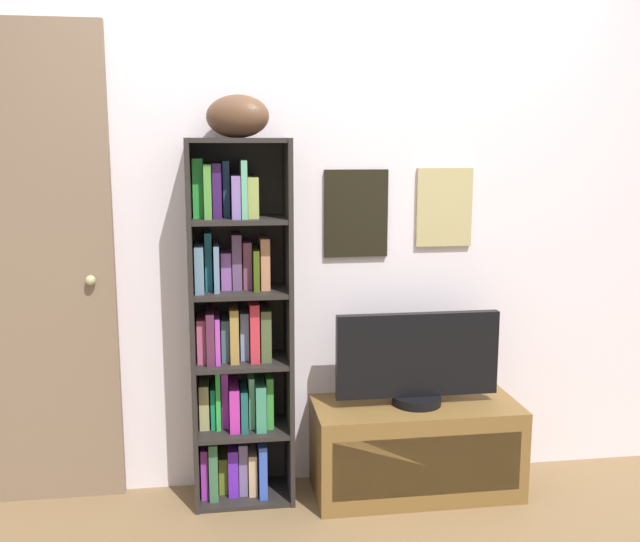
% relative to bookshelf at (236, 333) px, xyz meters
% --- Properties ---
extents(back_wall, '(4.80, 0.08, 2.45)m').
position_rel_bookshelf_xyz_m(back_wall, '(0.43, 0.14, 0.47)').
color(back_wall, silver).
rests_on(back_wall, ground).
extents(bookshelf, '(0.43, 0.28, 1.59)m').
position_rel_bookshelf_xyz_m(bookshelf, '(0.00, 0.00, 0.00)').
color(bookshelf, black).
rests_on(bookshelf, ground).
extents(football, '(0.33, 0.29, 0.18)m').
position_rel_bookshelf_xyz_m(football, '(0.02, -0.03, 0.93)').
color(football, brown).
rests_on(football, bookshelf).
extents(tv_stand, '(0.92, 0.40, 0.42)m').
position_rel_bookshelf_xyz_m(tv_stand, '(0.80, -0.09, -0.55)').
color(tv_stand, brown).
rests_on(tv_stand, ground).
extents(television, '(0.73, 0.22, 0.42)m').
position_rel_bookshelf_xyz_m(television, '(0.80, -0.09, -0.13)').
color(television, black).
rests_on(television, tv_stand).
extents(door, '(0.80, 0.09, 2.07)m').
position_rel_bookshelf_xyz_m(door, '(-0.92, 0.09, 0.28)').
color(door, '#7D644F').
rests_on(door, ground).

